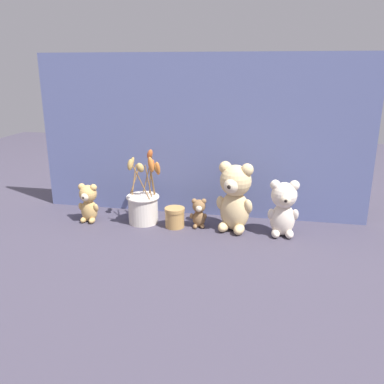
{
  "coord_description": "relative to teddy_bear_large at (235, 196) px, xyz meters",
  "views": [
    {
      "loc": [
        0.28,
        -1.42,
        0.6
      ],
      "look_at": [
        0.0,
        0.02,
        0.14
      ],
      "focal_mm": 38.0,
      "sensor_mm": 36.0,
      "label": 1
    }
  ],
  "objects": [
    {
      "name": "teddy_bear_large",
      "position": [
        0.0,
        0.0,
        0.0
      ],
      "size": [
        0.15,
        0.13,
        0.26
      ],
      "color": "#DBBC84",
      "rests_on": "ground"
    },
    {
      "name": "ground_plane",
      "position": [
        -0.16,
        -0.01,
        -0.14
      ],
      "size": [
        4.0,
        4.0,
        0.0
      ],
      "primitive_type": "plane",
      "color": "#3D3847"
    },
    {
      "name": "backdrop_wall",
      "position": [
        -0.16,
        0.15,
        0.19
      ],
      "size": [
        1.34,
        0.02,
        0.65
      ],
      "color": "slate",
      "rests_on": "ground"
    },
    {
      "name": "teddy_bear_medium",
      "position": [
        0.18,
        -0.01,
        -0.03
      ],
      "size": [
        0.11,
        0.11,
        0.21
      ],
      "color": "beige",
      "rests_on": "ground"
    },
    {
      "name": "teddy_bear_small",
      "position": [
        -0.58,
        -0.02,
        -0.06
      ],
      "size": [
        0.08,
        0.08,
        0.16
      ],
      "color": "tan",
      "rests_on": "ground"
    },
    {
      "name": "flower_vase",
      "position": [
        -0.36,
        0.01,
        -0.06
      ],
      "size": [
        0.15,
        0.17,
        0.29
      ],
      "color": "silver",
      "rests_on": "ground"
    },
    {
      "name": "decorative_tin_tall",
      "position": [
        -0.23,
        -0.01,
        -0.1
      ],
      "size": [
        0.08,
        0.08,
        0.08
      ],
      "color": "tan",
      "rests_on": "ground"
    },
    {
      "name": "teddy_bear_tiny",
      "position": [
        -0.14,
        0.01,
        -0.08
      ],
      "size": [
        0.06,
        0.06,
        0.11
      ],
      "color": "olive",
      "rests_on": "ground"
    }
  ]
}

